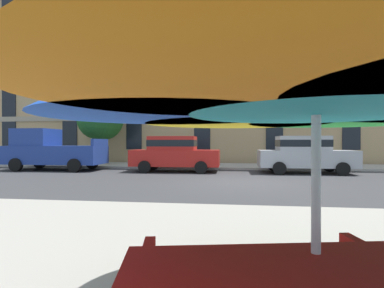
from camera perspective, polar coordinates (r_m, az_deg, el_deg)
name	(u,v)px	position (r m, az deg, el deg)	size (l,w,h in m)	color
ground_plane	(245,183)	(11.06, 10.18, -7.36)	(120.00, 120.00, 0.00)	#38383A
sidewalk_far	(239,166)	(17.81, 9.03, -4.26)	(56.00, 3.60, 0.12)	#B2ADA3
apartment_building	(236,49)	(27.19, 8.46, 17.68)	(38.26, 12.08, 19.20)	tan
pickup_blue	(52,151)	(17.41, -25.52, -1.20)	(5.10, 2.12, 2.20)	navy
sedan_red	(175,153)	(14.91, -3.36, -1.72)	(4.40, 1.98, 1.78)	#B21E19
sedan_silver	(304,153)	(15.09, 20.91, -1.71)	(4.40, 1.98, 1.78)	#A8AAB2
street_tree_left	(99,119)	(19.89, -17.46, 4.63)	(2.98, 2.99, 4.45)	#4C3823
patio_umbrella	(316,75)	(2.07, 22.90, 12.17)	(3.62, 3.36, 2.22)	silver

